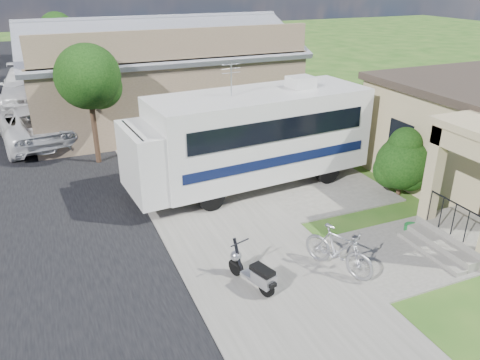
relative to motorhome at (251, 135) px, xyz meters
name	(u,v)px	position (x,y,z in m)	size (l,w,h in m)	color
ground	(295,258)	(-0.85, -4.69, -1.83)	(120.00, 120.00, 0.00)	#1D4913
sidewalk_slab	(162,144)	(-1.85, 5.31, -1.80)	(4.00, 80.00, 0.06)	#615E58
driveway_slab	(270,183)	(0.65, -0.19, -1.80)	(7.00, 6.00, 0.05)	#615E58
walk_slab	(412,252)	(2.15, -5.69, -1.80)	(4.00, 3.00, 0.05)	#615E58
warehouse	(159,80)	(-0.85, 9.28, 0.16)	(12.50, 8.40, 5.04)	brown
street_tree_a	(91,80)	(-4.55, 4.36, 1.42)	(2.44, 2.40, 4.58)	#302015
street_tree_b	(68,42)	(-4.55, 14.36, 1.56)	(2.44, 2.40, 4.73)	#302015
street_tree_c	(58,31)	(-4.55, 23.36, 1.28)	(2.44, 2.40, 4.42)	#302015
motorhome	(251,135)	(0.00, 0.00, 0.00)	(8.49, 3.27, 4.26)	silver
shrub	(403,160)	(4.29, -2.63, -0.62)	(1.92, 1.83, 2.36)	#302015
scooter	(254,273)	(-2.40, -5.47, -1.37)	(0.75, 1.51, 1.01)	black
bicycle	(338,252)	(-0.21, -5.65, -1.24)	(0.55, 1.95, 1.17)	#A0A0A7
pickup_truck	(33,123)	(-6.87, 7.99, -0.99)	(2.77, 6.01, 1.67)	silver
van	(27,86)	(-7.06, 15.51, -0.88)	(2.65, 6.52, 1.89)	silver
garden_hose	(412,229)	(2.89, -4.84, -1.73)	(0.43, 0.43, 0.19)	#146428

